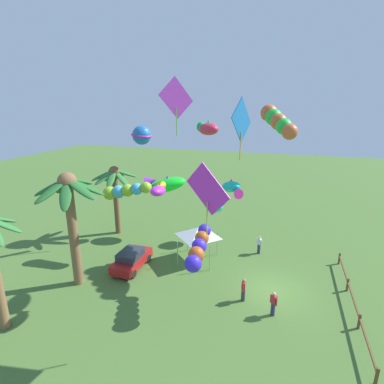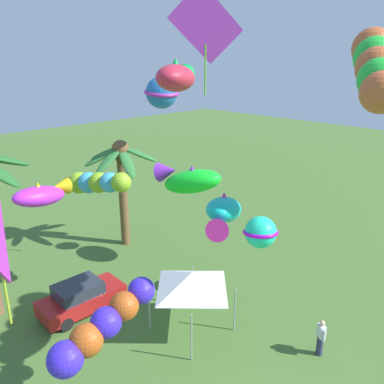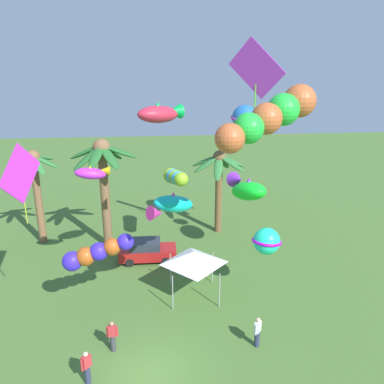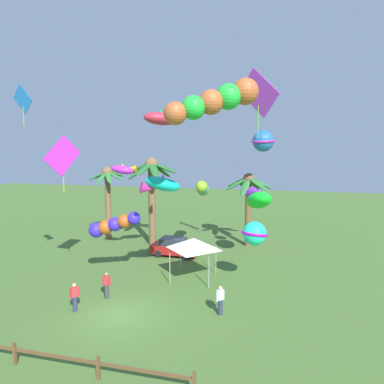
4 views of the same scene
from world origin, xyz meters
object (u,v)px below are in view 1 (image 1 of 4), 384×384
Objects in this scene: kite_fish_2 at (208,128)px; kite_diamond_7 at (241,121)px; kite_tube_8 at (277,121)px; kite_tube_9 at (125,191)px; parked_car_0 at (132,259)px; spectator_2 at (273,304)px; kite_diamond_1 at (176,99)px; palm_tree_1 at (70,203)px; spectator_1 at (243,290)px; kite_diamond_4 at (207,190)px; kite_ball_3 at (142,135)px; palm_tree_0 at (115,184)px; kite_fish_10 at (158,190)px; kite_tube_11 at (198,248)px; kite_fish_0 at (232,188)px; kite_fish_6 at (165,184)px; spectator_0 at (259,245)px; kite_ball_5 at (215,204)px; festival_tent at (198,232)px.

kite_fish_2 is 8.29m from kite_diamond_7.
kite_tube_8 reaches higher than kite_tube_9.
parked_car_0 is 0.92× the size of kite_tube_8.
kite_diamond_1 is at bearing 45.68° from spectator_2.
palm_tree_1 is 15.78m from kite_tube_8.
kite_diamond_4 is (-3.66, 1.57, 7.54)m from spectator_1.
kite_ball_3 reaches higher than parked_car_0.
kite_diamond_7 reaches higher than palm_tree_0.
kite_fish_2 is 5.42m from kite_fish_10.
kite_tube_11 is at bearing -153.11° from kite_diamond_1.
kite_diamond_4 is 0.86× the size of kite_tube_8.
parked_car_0 is 9.58m from kite_fish_0.
kite_ball_3 is 0.54× the size of kite_fish_6.
kite_ball_3 is (5.90, 7.76, -1.25)m from kite_fish_2.
kite_tube_11 is at bearing -127.43° from palm_tree_0.
kite_fish_10 reaches higher than spectator_0.
palm_tree_0 reaches higher than kite_fish_6.
palm_tree_0 is 4.22× the size of spectator_1.
kite_diamond_1 reaches higher than kite_tube_9.
kite_tube_11 is at bearing -173.50° from kite_ball_5.
festival_tent is 6.46m from kite_fish_6.
kite_tube_11 is (-9.29, -1.06, 0.28)m from kite_ball_5.
kite_tube_9 is at bearing 85.62° from kite_fish_0.
palm_tree_1 reaches higher than spectator_2.
kite_ball_3 reaches higher than palm_tree_0.
kite_fish_0 is at bearing -0.61° from kite_diamond_4.
kite_tube_11 reaches higher than spectator_2.
kite_fish_0 is (-1.36, -2.79, 4.27)m from festival_tent.
parked_car_0 is at bearing 178.38° from kite_fish_6.
kite_fish_0 is 9.91m from kite_diamond_1.
kite_tube_9 is (-4.62, 2.78, -7.09)m from kite_diamond_1.
kite_diamond_4 is at bearing -102.69° from palm_tree_1.
palm_tree_0 is 4.84m from kite_fish_6.
palm_tree_0 is 2.61× the size of kite_fish_2.
palm_tree_1 is at bearing 97.11° from spectator_1.
kite_fish_2 is at bearing -143.18° from kite_diamond_1.
palm_tree_0 is 1.82× the size of kite_tube_11.
spectator_0 is 11.78m from kite_fish_10.
palm_tree_0 reaches higher than spectator_0.
spectator_0 is 12.04m from kite_tube_9.
palm_tree_0 reaches higher than spectator_2.
palm_tree_0 is at bearing 118.50° from kite_ball_3.
palm_tree_0 is 1.67× the size of kite_tube_9.
kite_diamond_1 is 10.98m from kite_fish_10.
palm_tree_1 is 2.20× the size of kite_diamond_4.
kite_tube_8 is at bearing -66.17° from festival_tent.
kite_fish_2 is at bearing 133.80° from kite_tube_8.
palm_tree_1 is 2.02× the size of kite_tube_9.
kite_fish_0 is at bearing 27.06° from spectator_1.
spectator_0 is 0.37× the size of kite_tube_8.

